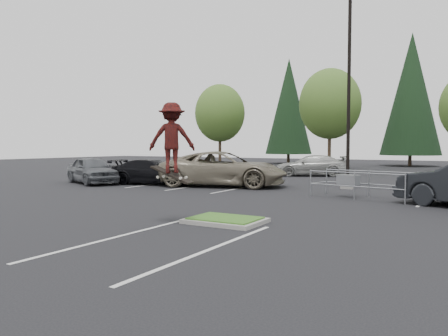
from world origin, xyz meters
The scene contains 14 objects.
ground centered at (0.00, 0.00, 0.00)m, with size 120.00×120.00×0.00m, color black.
grass_median centered at (0.00, 0.00, 0.08)m, with size 2.20×1.60×0.16m.
stall_lines centered at (-1.35, 6.02, 0.00)m, with size 22.62×17.60×0.01m.
light_pole centered at (0.50, 12.00, 4.56)m, with size 0.70×0.60×10.12m.
decid_a centered at (-18.01, 30.03, 5.58)m, with size 5.44×5.44×8.91m.
decid_b centered at (-6.01, 30.53, 6.04)m, with size 5.89×5.89×9.64m.
conif_a centered at (-14.00, 40.00, 7.10)m, with size 5.72×5.72×13.00m.
conif_b centered at (0.00, 40.50, 7.85)m, with size 6.38×6.38×14.50m.
cart_corral centered at (1.67, 8.10, 0.75)m, with size 4.42×2.32×1.19m.
skateboarder centered at (-1.20, -1.00, 2.48)m, with size 1.50×1.31×2.31m.
car_l_tan centered at (-5.85, 9.79, 0.97)m, with size 3.21×6.97×1.94m, color gray.
car_l_black centered at (-10.00, 8.79, 0.73)m, with size 2.05×5.04×1.46m, color black.
car_l_grey centered at (-13.50, 7.44, 0.81)m, with size 1.92×4.76×1.62m, color #515459.
car_far_silver centered at (-4.24, 20.23, 0.77)m, with size 2.15×5.30×1.54m, color #A5A6A1.
Camera 1 is at (6.37, -11.04, 2.29)m, focal length 35.00 mm.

